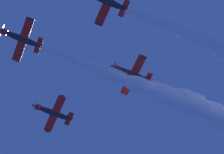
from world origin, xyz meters
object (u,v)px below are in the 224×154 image
at_px(airplane_lead, 21,38).
at_px(airplane_right_wingman, 52,113).
at_px(airplane_slot_tail, 131,74).
at_px(airplane_left_wingman, 106,1).

relative_size(airplane_lead, airplane_right_wingman, 1.00).
height_order(airplane_lead, airplane_slot_tail, airplane_slot_tail).
bearing_deg(airplane_left_wingman, airplane_slot_tail, 8.46).
bearing_deg(airplane_left_wingman, airplane_right_wingman, 50.73).
distance_m(airplane_right_wingman, airplane_slot_tail, 15.53).
distance_m(airplane_left_wingman, airplane_slot_tail, 14.69).
height_order(airplane_left_wingman, airplane_slot_tail, airplane_slot_tail).
xyz_separation_m(airplane_left_wingman, airplane_slot_tail, (14.46, 2.15, 1.43)).
bearing_deg(airplane_right_wingman, airplane_slot_tail, -89.27).
bearing_deg(airplane_slot_tail, airplane_right_wingman, 90.73).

